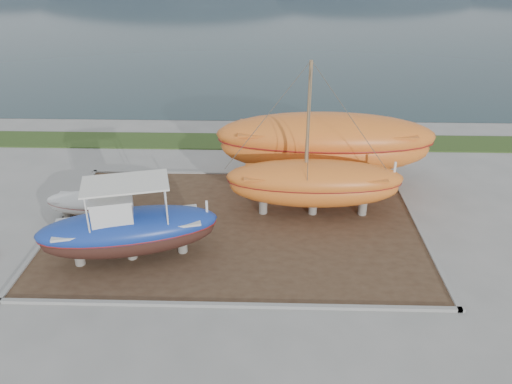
# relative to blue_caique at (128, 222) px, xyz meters

# --- Properties ---
(ground) EXTENTS (140.00, 140.00, 0.00)m
(ground) POSITION_rel_blue_caique_xyz_m (4.51, -1.05, -1.95)
(ground) COLOR gray
(ground) RESTS_ON ground
(dirt_patch) EXTENTS (18.00, 12.00, 0.06)m
(dirt_patch) POSITION_rel_blue_caique_xyz_m (4.51, 2.95, -1.92)
(dirt_patch) COLOR #422D1E
(dirt_patch) RESTS_ON ground
(curb_frame) EXTENTS (18.60, 12.60, 0.15)m
(curb_frame) POSITION_rel_blue_caique_xyz_m (4.51, 2.95, -1.87)
(curb_frame) COLOR gray
(curb_frame) RESTS_ON ground
(grass_strip) EXTENTS (44.00, 3.00, 0.08)m
(grass_strip) POSITION_rel_blue_caique_xyz_m (4.51, 14.45, -1.91)
(grass_strip) COLOR #284219
(grass_strip) RESTS_ON ground
(sea) EXTENTS (260.00, 100.00, 0.04)m
(sea) POSITION_rel_blue_caique_xyz_m (4.51, 68.95, -1.95)
(sea) COLOR #1A3035
(sea) RESTS_ON ground
(blue_caique) EXTENTS (8.20, 4.30, 3.77)m
(blue_caique) POSITION_rel_blue_caique_xyz_m (0.00, 0.00, 0.00)
(blue_caique) COLOR #183798
(blue_caique) RESTS_ON dirt_patch
(white_dinghy) EXTENTS (4.45, 1.90, 1.31)m
(white_dinghy) POSITION_rel_blue_caique_xyz_m (-3.05, 3.55, -1.23)
(white_dinghy) COLOR silver
(white_dinghy) RESTS_ON dirt_patch
(orange_sailboat) EXTENTS (8.97, 2.66, 7.96)m
(orange_sailboat) POSITION_rel_blue_caique_xyz_m (8.42, 4.28, 2.09)
(orange_sailboat) COLOR orange
(orange_sailboat) RESTS_ON dirt_patch
(orange_bare_hull) EXTENTS (12.41, 3.81, 4.06)m
(orange_bare_hull) POSITION_rel_blue_caique_xyz_m (9.28, 8.08, 0.14)
(orange_bare_hull) COLOR orange
(orange_bare_hull) RESTS_ON dirt_patch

